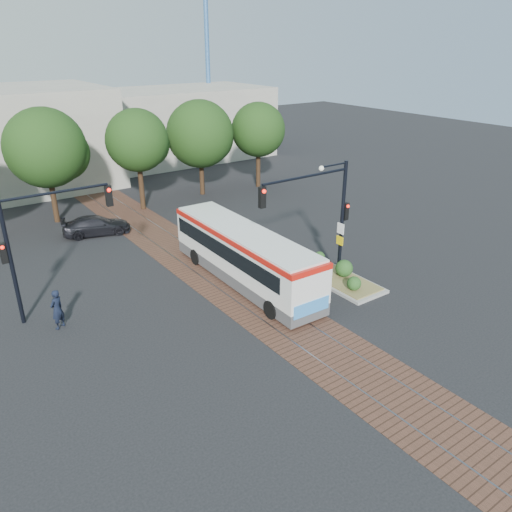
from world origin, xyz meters
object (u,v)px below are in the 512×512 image
object	(u,v)px
city_bus	(244,253)
traffic_island	(336,273)
parked_car	(96,225)
signal_pole_left	(35,236)
signal_pole_main	(325,206)
officer	(57,309)

from	to	relation	value
city_bus	traffic_island	bearing A→B (deg)	-31.58
city_bus	parked_car	world-z (taller)	city_bus
city_bus	signal_pole_left	bearing A→B (deg)	167.04
traffic_island	signal_pole_main	world-z (taller)	signal_pole_main
signal_pole_left	parked_car	bearing A→B (deg)	59.07
officer	parked_car	xyz separation A→B (m)	(5.22, 10.20, -0.30)
city_bus	officer	world-z (taller)	city_bus
signal_pole_main	parked_car	bearing A→B (deg)	117.05
traffic_island	signal_pole_left	size ratio (longest dim) A/B	0.87
officer	signal_pole_main	bearing A→B (deg)	131.87
signal_pole_left	city_bus	bearing A→B (deg)	-14.12
officer	parked_car	distance (m)	11.46
signal_pole_left	signal_pole_main	bearing A→B (deg)	-21.45
city_bus	officer	bearing A→B (deg)	175.45
city_bus	signal_pole_main	bearing A→B (deg)	-37.99
officer	parked_car	size ratio (longest dim) A/B	0.44
city_bus	traffic_island	world-z (taller)	city_bus
parked_car	officer	bearing A→B (deg)	167.37
city_bus	traffic_island	xyz separation A→B (m)	(4.03, -2.59, -1.25)
signal_pole_left	parked_car	distance (m)	10.77
signal_pole_left	officer	size ratio (longest dim) A/B	3.30
parked_car	signal_pole_left	bearing A→B (deg)	163.53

